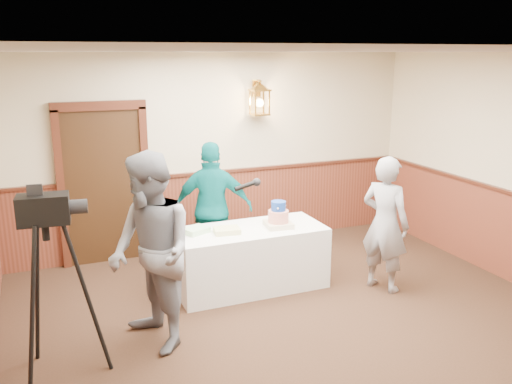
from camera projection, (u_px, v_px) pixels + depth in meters
ground at (338, 364)px, 5.01m from camera, size 7.00×7.00×0.00m
room_shell at (313, 194)px, 5.02m from camera, size 6.02×7.02×2.81m
display_table at (250, 258)px, 6.57m from camera, size 1.80×0.80×0.75m
tiered_cake at (278, 217)px, 6.52m from camera, size 0.34×0.34×0.32m
sheet_cake_yellow at (227, 230)px, 6.31m from camera, size 0.33×0.27×0.06m
sheet_cake_green at (196, 230)px, 6.32m from camera, size 0.34×0.31×0.06m
interviewer at (151, 253)px, 5.10m from camera, size 1.63×1.08×1.92m
baker at (385, 224)px, 6.42m from camera, size 0.62×0.71×1.64m
assistant_p at (213, 208)px, 6.92m from camera, size 1.09×0.73×1.72m
tv_camera_rig at (53, 299)px, 4.62m from camera, size 0.66×0.61×1.67m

